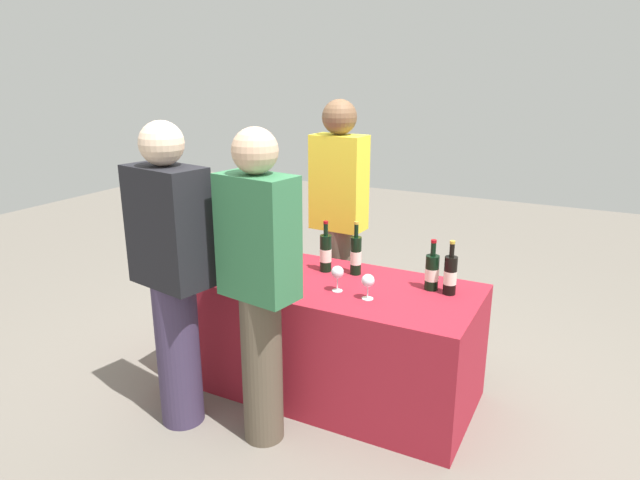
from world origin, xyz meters
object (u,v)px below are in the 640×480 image
wine_glass_1 (274,268)px  wine_glass_2 (337,273)px  wine_bottle_0 (232,238)px  wine_bottle_4 (450,275)px  guest_0 (172,270)px  wine_bottle_1 (326,253)px  wine_glass_0 (227,256)px  guest_1 (259,280)px  wine_bottle_3 (432,272)px  server_pouring (339,214)px  wine_bottle_2 (356,255)px  wine_glass_3 (368,282)px

wine_glass_1 → wine_glass_2: wine_glass_2 is taller
wine_bottle_0 → wine_bottle_4: bearing=-0.9°
wine_glass_2 → guest_0: guest_0 is taller
wine_bottle_1 → wine_glass_0: bearing=-154.5°
wine_glass_2 → guest_1: guest_1 is taller
wine_glass_1 → wine_glass_2: 0.38m
wine_bottle_4 → guest_1: (-0.79, -0.73, 0.08)m
wine_glass_1 → guest_1: size_ratio=0.09×
wine_bottle_0 → wine_glass_1: size_ratio=2.11×
wine_bottle_3 → wine_glass_2: wine_bottle_3 is taller
wine_bottle_3 → server_pouring: 0.95m
server_pouring → guest_0: bearing=77.6°
wine_bottle_0 → wine_bottle_2: bearing=1.8°
wine_bottle_1 → server_pouring: 0.51m
wine_bottle_4 → wine_glass_0: size_ratio=2.38×
guest_1 → server_pouring: bearing=105.5°
wine_bottle_1 → wine_glass_3: wine_bottle_1 is taller
wine_bottle_2 → wine_bottle_4: bearing=-5.0°
wine_bottle_4 → wine_glass_2: (-0.58, -0.25, -0.00)m
wine_bottle_0 → guest_1: (0.72, -0.76, 0.08)m
wine_glass_3 → guest_1: 0.62m
wine_bottle_1 → wine_bottle_4: 0.79m
wine_bottle_0 → wine_glass_1: bearing=-32.4°
wine_glass_0 → wine_glass_2: (0.77, -0.00, 0.02)m
wine_bottle_3 → wine_glass_2: 0.54m
wine_glass_3 → wine_bottle_3: bearing=48.2°
wine_bottle_2 → wine_bottle_3: bearing=-3.7°
wine_bottle_0 → wine_glass_0: size_ratio=2.37×
wine_bottle_3 → wine_bottle_4: 0.11m
wine_bottle_1 → wine_bottle_3: wine_bottle_1 is taller
wine_glass_2 → wine_glass_0: bearing=179.8°
guest_1 → wine_bottle_2: bearing=85.7°
wine_bottle_1 → wine_glass_1: bearing=-115.4°
wine_bottle_1 → server_pouring: bearing=106.3°
guest_0 → wine_bottle_3: bearing=46.1°
wine_bottle_4 → wine_glass_2: bearing=-156.4°
wine_bottle_2 → wine_glass_1: 0.52m
wine_bottle_4 → guest_0: size_ratio=0.18×
wine_bottle_0 → server_pouring: 0.75m
wine_glass_2 → wine_glass_1: bearing=-168.7°
wine_bottle_4 → wine_glass_2: 0.63m
server_pouring → wine_glass_2: bearing=118.3°
wine_bottle_3 → wine_glass_3: wine_bottle_3 is taller
wine_bottle_2 → server_pouring: (-0.33, 0.43, 0.13)m
wine_bottle_3 → server_pouring: bearing=150.3°
wine_bottle_1 → server_pouring: server_pouring is taller
wine_bottle_3 → wine_bottle_4: (0.11, -0.02, 0.01)m
wine_bottle_2 → wine_glass_1: wine_bottle_2 is taller
wine_bottle_0 → wine_bottle_2: wine_bottle_2 is taller
wine_glass_1 → guest_1: guest_1 is taller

